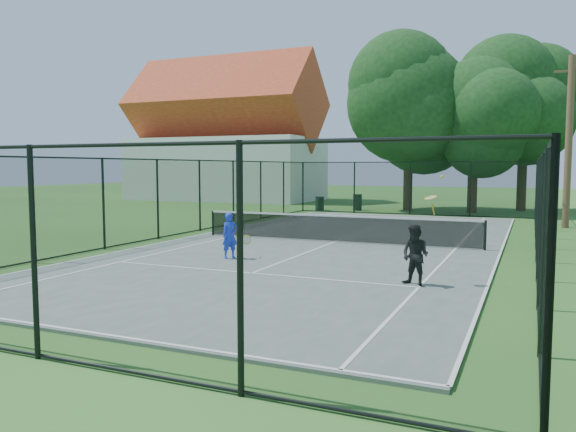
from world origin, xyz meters
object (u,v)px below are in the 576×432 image
at_px(player_black, 415,255).
at_px(trash_bin_left, 320,203).
at_px(utility_pole, 569,141).
at_px(tennis_net, 335,227).
at_px(player_blue, 230,236).
at_px(trash_bin_right, 357,202).

bearing_deg(player_black, trash_bin_left, 115.75).
distance_m(trash_bin_left, utility_pole, 14.86).
bearing_deg(tennis_net, trash_bin_left, 112.42).
height_order(tennis_net, player_black, player_black).
bearing_deg(utility_pole, player_blue, -124.46).
bearing_deg(player_blue, trash_bin_right, 95.83).
height_order(trash_bin_right, player_black, player_black).
bearing_deg(trash_bin_left, player_black, -64.25).
distance_m(trash_bin_left, trash_bin_right, 2.35).
relative_size(utility_pole, player_blue, 5.70).
height_order(trash_bin_right, player_blue, player_blue).
relative_size(tennis_net, player_black, 4.12).
bearing_deg(player_black, trash_bin_right, 109.79).
xyz_separation_m(tennis_net, trash_bin_left, (-5.82, 14.12, -0.14)).
distance_m(tennis_net, player_black, 7.39).
height_order(trash_bin_left, player_blue, player_blue).
height_order(tennis_net, trash_bin_right, same).
bearing_deg(trash_bin_right, tennis_net, -76.36).
distance_m(trash_bin_right, player_black, 22.48).
distance_m(tennis_net, utility_pole, 12.29).
xyz_separation_m(trash_bin_left, player_black, (9.81, -20.34, 0.31)).
bearing_deg(utility_pole, trash_bin_left, 159.29).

